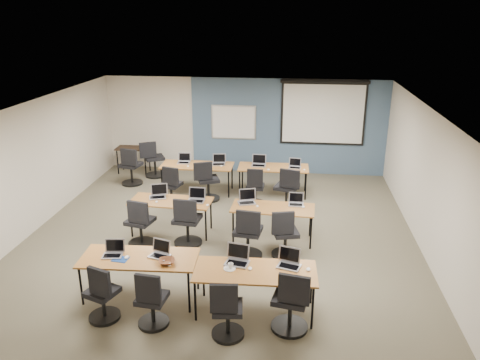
# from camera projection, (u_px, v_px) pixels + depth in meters

# --- Properties ---
(floor) EXTENTS (8.00, 9.00, 0.02)m
(floor) POSITION_uv_depth(u_px,v_px,m) (220.00, 239.00, 9.64)
(floor) COLOR #6B6354
(floor) RESTS_ON ground
(ceiling) EXTENTS (8.00, 9.00, 0.02)m
(ceiling) POSITION_uv_depth(u_px,v_px,m) (218.00, 110.00, 8.72)
(ceiling) COLOR white
(ceiling) RESTS_ON ground
(wall_back) EXTENTS (8.00, 0.04, 2.70)m
(wall_back) POSITION_uv_depth(u_px,v_px,m) (244.00, 126.00, 13.38)
(wall_back) COLOR beige
(wall_back) RESTS_ON ground
(wall_front) EXTENTS (8.00, 0.04, 2.70)m
(wall_front) POSITION_uv_depth(u_px,v_px,m) (151.00, 318.00, 4.98)
(wall_front) COLOR beige
(wall_front) RESTS_ON ground
(wall_left) EXTENTS (0.04, 9.00, 2.70)m
(wall_left) POSITION_uv_depth(u_px,v_px,m) (27.00, 170.00, 9.63)
(wall_left) COLOR beige
(wall_left) RESTS_ON ground
(wall_right) EXTENTS (0.04, 9.00, 2.70)m
(wall_right) POSITION_uv_depth(u_px,v_px,m) (430.00, 186.00, 8.73)
(wall_right) COLOR beige
(wall_right) RESTS_ON ground
(blue_accent_panel) EXTENTS (5.50, 0.04, 2.70)m
(blue_accent_panel) POSITION_uv_depth(u_px,v_px,m) (288.00, 127.00, 13.21)
(blue_accent_panel) COLOR #3D5977
(blue_accent_panel) RESTS_ON wall_back
(whiteboard) EXTENTS (1.28, 0.03, 0.98)m
(whiteboard) POSITION_uv_depth(u_px,v_px,m) (234.00, 122.00, 13.31)
(whiteboard) COLOR silver
(whiteboard) RESTS_ON wall_back
(projector_screen) EXTENTS (2.40, 0.10, 1.82)m
(projector_screen) POSITION_uv_depth(u_px,v_px,m) (323.00, 109.00, 12.87)
(projector_screen) COLOR black
(projector_screen) RESTS_ON wall_back
(training_table_front_left) EXTENTS (1.86, 0.78, 0.73)m
(training_table_front_left) POSITION_uv_depth(u_px,v_px,m) (139.00, 260.00, 7.48)
(training_table_front_left) COLOR brown
(training_table_front_left) RESTS_ON floor
(training_table_front_right) EXTENTS (1.86, 0.78, 0.73)m
(training_table_front_right) POSITION_uv_depth(u_px,v_px,m) (255.00, 273.00, 7.09)
(training_table_front_right) COLOR brown
(training_table_front_right) RESTS_ON floor
(training_table_mid_left) EXTENTS (1.69, 0.70, 0.73)m
(training_table_mid_left) POSITION_uv_depth(u_px,v_px,m) (171.00, 203.00, 9.72)
(training_table_mid_left) COLOR #956228
(training_table_mid_left) RESTS_ON floor
(training_table_mid_right) EXTENTS (1.66, 0.69, 0.73)m
(training_table_mid_right) POSITION_uv_depth(u_px,v_px,m) (273.00, 210.00, 9.38)
(training_table_mid_right) COLOR #A4733C
(training_table_mid_right) RESTS_ON floor
(training_table_back_left) EXTENTS (1.84, 0.76, 0.73)m
(training_table_back_left) POSITION_uv_depth(u_px,v_px,m) (197.00, 166.00, 11.97)
(training_table_back_left) COLOR brown
(training_table_back_left) RESTS_ON floor
(training_table_back_right) EXTENTS (1.76, 0.74, 0.73)m
(training_table_back_right) POSITION_uv_depth(u_px,v_px,m) (273.00, 169.00, 11.81)
(training_table_back_right) COLOR #925C37
(training_table_back_right) RESTS_ON floor
(laptop_0) EXTENTS (0.31, 0.27, 0.24)m
(laptop_0) POSITION_uv_depth(u_px,v_px,m) (113.00, 252.00, 7.51)
(laptop_0) COLOR silver
(laptop_0) RESTS_ON training_table_front_left
(mouse_0) EXTENTS (0.07, 0.11, 0.04)m
(mouse_0) POSITION_uv_depth(u_px,v_px,m) (127.00, 257.00, 7.43)
(mouse_0) COLOR white
(mouse_0) RESTS_ON training_table_front_left
(task_chair_0) EXTENTS (0.50, 0.48, 0.96)m
(task_chair_0) POSITION_uv_depth(u_px,v_px,m) (102.00, 298.00, 6.99)
(task_chair_0) COLOR black
(task_chair_0) RESTS_ON floor
(laptop_1) EXTENTS (0.32, 0.27, 0.24)m
(laptop_1) POSITION_uv_depth(u_px,v_px,m) (160.00, 252.00, 7.50)
(laptop_1) COLOR #ABABAF
(laptop_1) RESTS_ON training_table_front_left
(mouse_1) EXTENTS (0.07, 0.10, 0.03)m
(mouse_1) POSITION_uv_depth(u_px,v_px,m) (169.00, 265.00, 7.22)
(mouse_1) COLOR white
(mouse_1) RESTS_ON training_table_front_left
(task_chair_1) EXTENTS (0.47, 0.47, 0.95)m
(task_chair_1) POSITION_uv_depth(u_px,v_px,m) (152.00, 304.00, 6.85)
(task_chair_1) COLOR black
(task_chair_1) RESTS_ON floor
(laptop_2) EXTENTS (0.36, 0.31, 0.27)m
(laptop_2) POSITION_uv_depth(u_px,v_px,m) (237.00, 258.00, 7.29)
(laptop_2) COLOR #B4B5C1
(laptop_2) RESTS_ON training_table_front_right
(mouse_2) EXTENTS (0.07, 0.11, 0.04)m
(mouse_2) POSITION_uv_depth(u_px,v_px,m) (250.00, 268.00, 7.11)
(mouse_2) COLOR white
(mouse_2) RESTS_ON training_table_front_right
(task_chair_2) EXTENTS (0.48, 0.48, 0.96)m
(task_chair_2) POSITION_uv_depth(u_px,v_px,m) (227.00, 314.00, 6.61)
(task_chair_2) COLOR black
(task_chair_2) RESTS_ON floor
(laptop_3) EXTENTS (0.34, 0.29, 0.26)m
(laptop_3) POSITION_uv_depth(u_px,v_px,m) (289.00, 262.00, 7.20)
(laptop_3) COLOR silver
(laptop_3) RESTS_ON training_table_front_right
(mouse_3) EXTENTS (0.08, 0.11, 0.04)m
(mouse_3) POSITION_uv_depth(u_px,v_px,m) (308.00, 269.00, 7.08)
(mouse_3) COLOR white
(mouse_3) RESTS_ON training_table_front_right
(task_chair_3) EXTENTS (0.55, 0.55, 1.03)m
(task_chair_3) POSITION_uv_depth(u_px,v_px,m) (291.00, 306.00, 6.74)
(task_chair_3) COLOR black
(task_chair_3) RESTS_ON floor
(laptop_4) EXTENTS (0.35, 0.29, 0.26)m
(laptop_4) POSITION_uv_depth(u_px,v_px,m) (158.00, 194.00, 9.87)
(laptop_4) COLOR #AEAEAE
(laptop_4) RESTS_ON training_table_mid_left
(mouse_4) EXTENTS (0.06, 0.09, 0.03)m
(mouse_4) POSITION_uv_depth(u_px,v_px,m) (156.00, 202.00, 9.61)
(mouse_4) COLOR white
(mouse_4) RESTS_ON training_table_mid_left
(task_chair_4) EXTENTS (0.54, 0.54, 1.02)m
(task_chair_4) POSITION_uv_depth(u_px,v_px,m) (140.00, 226.00, 9.24)
(task_chair_4) COLOR black
(task_chair_4) RESTS_ON floor
(laptop_5) EXTENTS (0.35, 0.29, 0.26)m
(laptop_5) POSITION_uv_depth(u_px,v_px,m) (196.00, 198.00, 9.67)
(laptop_5) COLOR #B0B0BD
(laptop_5) RESTS_ON training_table_mid_left
(mouse_5) EXTENTS (0.07, 0.10, 0.03)m
(mouse_5) POSITION_uv_depth(u_px,v_px,m) (207.00, 205.00, 9.44)
(mouse_5) COLOR white
(mouse_5) RESTS_ON training_table_mid_left
(task_chair_5) EXTENTS (0.57, 0.57, 1.04)m
(task_chair_5) POSITION_uv_depth(u_px,v_px,m) (187.00, 225.00, 9.27)
(task_chair_5) COLOR black
(task_chair_5) RESTS_ON floor
(laptop_6) EXTENTS (0.35, 0.30, 0.26)m
(laptop_6) POSITION_uv_depth(u_px,v_px,m) (247.00, 199.00, 9.59)
(laptop_6) COLOR silver
(laptop_6) RESTS_ON training_table_mid_right
(mouse_6) EXTENTS (0.08, 0.10, 0.03)m
(mouse_6) POSITION_uv_depth(u_px,v_px,m) (257.00, 206.00, 9.39)
(mouse_6) COLOR white
(mouse_6) RESTS_ON training_table_mid_right
(task_chair_6) EXTENTS (0.56, 0.56, 1.04)m
(task_chair_6) POSITION_uv_depth(u_px,v_px,m) (248.00, 237.00, 8.79)
(task_chair_6) COLOR black
(task_chair_6) RESTS_ON floor
(laptop_7) EXTENTS (0.30, 0.26, 0.23)m
(laptop_7) POSITION_uv_depth(u_px,v_px,m) (296.00, 202.00, 9.48)
(laptop_7) COLOR silver
(laptop_7) RESTS_ON training_table_mid_right
(mouse_7) EXTENTS (0.09, 0.11, 0.04)m
(mouse_7) POSITION_uv_depth(u_px,v_px,m) (303.00, 207.00, 9.35)
(mouse_7) COLOR white
(mouse_7) RESTS_ON training_table_mid_right
(task_chair_7) EXTENTS (0.52, 0.52, 1.00)m
(task_chair_7) POSITION_uv_depth(u_px,v_px,m) (285.00, 237.00, 8.82)
(task_chair_7) COLOR black
(task_chair_7) RESTS_ON floor
(laptop_8) EXTENTS (0.32, 0.27, 0.24)m
(laptop_8) POSITION_uv_depth(u_px,v_px,m) (184.00, 160.00, 12.12)
(laptop_8) COLOR #AAA9B2
(laptop_8) RESTS_ON training_table_back_left
(mouse_8) EXTENTS (0.06, 0.09, 0.03)m
(mouse_8) POSITION_uv_depth(u_px,v_px,m) (188.00, 166.00, 11.82)
(mouse_8) COLOR white
(mouse_8) RESTS_ON training_table_back_left
(task_chair_8) EXTENTS (0.52, 0.51, 0.99)m
(task_chair_8) POSITION_uv_depth(u_px,v_px,m) (171.00, 188.00, 11.26)
(task_chair_8) COLOR black
(task_chair_8) RESTS_ON floor
(laptop_9) EXTENTS (0.33, 0.28, 0.25)m
(laptop_9) POSITION_uv_depth(u_px,v_px,m) (219.00, 162.00, 11.99)
(laptop_9) COLOR #B9B9B9
(laptop_9) RESTS_ON training_table_back_left
(mouse_9) EXTENTS (0.08, 0.10, 0.03)m
(mouse_9) POSITION_uv_depth(u_px,v_px,m) (221.00, 166.00, 11.84)
(mouse_9) COLOR white
(mouse_9) RESTS_ON training_table_back_left
(task_chair_9) EXTENTS (0.59, 0.56, 1.03)m
(task_chair_9) POSITION_uv_depth(u_px,v_px,m) (207.00, 184.00, 11.50)
(task_chair_9) COLOR black
(task_chair_9) RESTS_ON floor
(laptop_10) EXTENTS (0.35, 0.30, 0.27)m
(laptop_10) POSITION_uv_depth(u_px,v_px,m) (259.00, 163.00, 11.90)
(laptop_10) COLOR silver
(laptop_10) RESTS_ON training_table_back_right
(mouse_10) EXTENTS (0.08, 0.11, 0.04)m
(mouse_10) POSITION_uv_depth(u_px,v_px,m) (268.00, 170.00, 11.56)
(mouse_10) COLOR white
(mouse_10) RESTS_ON training_table_back_right
(task_chair_10) EXTENTS (0.46, 0.46, 0.95)m
(task_chair_10) POSITION_uv_depth(u_px,v_px,m) (255.00, 190.00, 11.24)
(task_chair_10) COLOR black
(task_chair_10) RESTS_ON floor
(laptop_11) EXTENTS (0.30, 0.26, 0.23)m
(laptop_11) POSITION_uv_depth(u_px,v_px,m) (295.00, 165.00, 11.72)
(laptop_11) COLOR #BBBBBD
(laptop_11) RESTS_ON training_table_back_right
(mouse_11) EXTENTS (0.08, 0.10, 0.03)m
(mouse_11) POSITION_uv_depth(u_px,v_px,m) (304.00, 170.00, 11.56)
(mouse_11) COLOR white
(mouse_11) RESTS_ON training_table_back_right
(task_chair_11) EXTENTS (0.59, 0.58, 1.05)m
(task_chair_11) POSITION_uv_depth(u_px,v_px,m) (287.00, 192.00, 10.96)
(task_chair_11) COLOR black
(task_chair_11) RESTS_ON floor
(blue_mousepad) EXTENTS (0.26, 0.23, 0.01)m
(blue_mousepad) POSITION_uv_depth(u_px,v_px,m) (121.00, 259.00, 7.40)
(blue_mousepad) COLOR navy
(blue_mousepad) RESTS_ON training_table_front_left
(snack_bowl) EXTENTS (0.36, 0.36, 0.07)m
(snack_bowl) POSITION_uv_depth(u_px,v_px,m) (167.00, 261.00, 7.27)
(snack_bowl) COLOR brown
(snack_bowl) RESTS_ON training_table_front_left
(snack_plate) EXTENTS (0.21, 0.21, 0.01)m
(snack_plate) POSITION_uv_depth(u_px,v_px,m) (230.00, 269.00, 7.12)
(snack_plate) COLOR white
(snack_plate) RESTS_ON training_table_front_right
(coffee_cup) EXTENTS (0.09, 0.09, 0.07)m
(coffee_cup) POSITION_uv_depth(u_px,v_px,m) (231.00, 266.00, 7.11)
(coffee_cup) COLOR silver
(coffee_cup) RESTS_ON snack_plate
(utility_table) EXTENTS (0.94, 0.52, 0.75)m
(utility_table) POSITION_uv_depth(u_px,v_px,m) (133.00, 151.00, 13.44)
(utility_table) COLOR black
(utility_table) RESTS_ON floor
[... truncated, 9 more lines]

